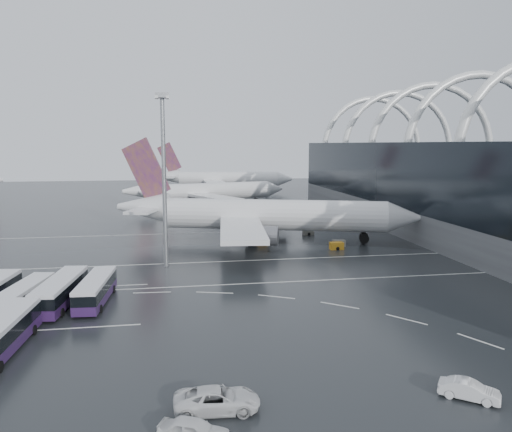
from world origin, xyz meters
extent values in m
plane|color=black|center=(0.00, 0.00, 0.00)|extent=(420.00, 420.00, 0.00)
torus|color=white|center=(58.00, 28.00, 18.00)|extent=(33.80, 1.80, 33.80)
torus|color=white|center=(58.00, 47.00, 18.00)|extent=(33.80, 1.80, 33.80)
torus|color=white|center=(58.00, 66.00, 18.00)|extent=(33.80, 1.80, 33.80)
torus|color=white|center=(58.00, 85.00, 18.00)|extent=(33.80, 1.80, 33.80)
cube|color=silver|center=(0.00, -2.00, 0.01)|extent=(120.00, 0.25, 0.01)
cube|color=silver|center=(0.00, 12.00, 0.01)|extent=(120.00, 0.25, 0.01)
cube|color=silver|center=(0.00, 40.00, 0.01)|extent=(120.00, 0.25, 0.01)
cube|color=silver|center=(-24.00, -16.00, 0.01)|extent=(28.00, 0.25, 0.01)
cube|color=silver|center=(-24.00, 0.00, 0.01)|extent=(28.00, 0.25, 0.01)
cylinder|color=silver|center=(13.86, 27.93, 5.45)|extent=(44.39, 19.41, 6.20)
cone|color=silver|center=(38.17, 20.21, 5.45)|extent=(7.98, 7.85, 6.20)
cone|color=silver|center=(-12.49, 36.30, 6.52)|extent=(12.06, 9.14, 6.20)
cube|color=#4F1A6F|center=(-11.47, 35.98, 14.42)|extent=(10.00, 3.73, 13.13)
cube|color=silver|center=(-10.46, 35.65, 6.52)|extent=(10.40, 19.78, 0.53)
cube|color=silver|center=(5.74, 16.50, 4.81)|extent=(10.06, 27.31, 0.85)
cube|color=silver|center=(13.83, 41.95, 4.81)|extent=(19.70, 26.91, 0.85)
cylinder|color=slate|center=(9.93, 19.09, 2.88)|extent=(6.70, 5.24, 3.63)
cylinder|color=slate|center=(15.75, 37.42, 2.88)|extent=(6.70, 5.24, 3.63)
cube|color=black|center=(9.78, 29.23, 1.18)|extent=(14.29, 10.40, 2.35)
cylinder|color=silver|center=(6.40, 87.87, 4.75)|extent=(37.79, 14.11, 5.40)
cone|color=silver|center=(27.37, 92.96, 4.75)|extent=(6.71, 6.57, 5.40)
cone|color=silver|center=(-16.39, 82.34, 5.68)|extent=(10.33, 7.45, 5.40)
cube|color=#4F1A6F|center=(-15.48, 82.56, 12.58)|extent=(8.86, 2.66, 11.46)
cube|color=silver|center=(-14.58, 82.78, 5.68)|extent=(8.03, 17.29, 0.47)
cube|color=silver|center=(5.52, 75.67, 4.19)|extent=(15.96, 23.82, 0.75)
cube|color=silver|center=(0.03, 98.31, 4.19)|extent=(7.19, 23.47, 0.75)
cylinder|color=slate|center=(7.47, 79.50, 2.52)|extent=(5.73, 4.29, 3.17)
cylinder|color=slate|center=(3.51, 95.80, 2.52)|extent=(5.73, 4.29, 3.17)
cube|color=black|center=(2.77, 86.99, 1.02)|extent=(12.27, 8.43, 2.05)
cylinder|color=silver|center=(16.71, 135.72, 5.31)|extent=(40.87, 13.65, 6.04)
cone|color=silver|center=(39.64, 131.26, 5.31)|extent=(7.28, 7.12, 6.04)
cone|color=silver|center=(-8.25, 140.57, 6.35)|extent=(11.37, 7.91, 6.04)
cube|color=#4F1A6F|center=(-7.23, 140.37, 14.05)|extent=(9.96, 2.53, 12.80)
cube|color=silver|center=(-6.21, 140.17, 6.35)|extent=(8.17, 19.28, 0.52)
cube|color=silver|center=(10.15, 123.74, 4.68)|extent=(7.74, 26.14, 0.83)
cube|color=silver|center=(15.11, 149.28, 4.68)|extent=(16.87, 26.80, 0.83)
cylinder|color=slate|center=(13.91, 126.72, 2.81)|extent=(6.29, 4.57, 3.54)
cylinder|color=slate|center=(17.48, 145.11, 2.81)|extent=(6.29, 4.57, 3.54)
cube|color=black|center=(12.63, 136.51, 1.14)|extent=(13.53, 8.92, 2.29)
cylinder|color=black|center=(-26.43, -3.77, 0.51)|extent=(0.47, 1.06, 1.03)
cube|color=#331645|center=(-23.97, -8.68, 0.85)|extent=(4.68, 12.52, 1.04)
cube|color=black|center=(-23.97, -8.68, 1.98)|extent=(4.70, 12.29, 1.22)
cube|color=silver|center=(-23.97, -8.68, 2.80)|extent=(4.68, 12.52, 0.42)
cylinder|color=black|center=(-23.31, -12.76, 0.47)|extent=(0.48, 0.98, 0.94)
cylinder|color=black|center=(-22.04, -5.03, 0.47)|extent=(0.48, 0.98, 0.94)
cylinder|color=black|center=(-24.63, -4.60, 0.47)|extent=(0.48, 0.98, 0.94)
cube|color=#331645|center=(-20.01, -7.68, 0.94)|extent=(4.43, 13.75, 1.14)
cube|color=black|center=(-20.01, -7.68, 2.18)|extent=(4.47, 13.49, 1.35)
cube|color=silver|center=(-20.01, -7.68, 3.09)|extent=(4.43, 13.75, 0.47)
cylinder|color=black|center=(-19.03, -12.13, 0.52)|extent=(0.47, 1.07, 1.04)
cylinder|color=black|center=(-21.90, -11.82, 0.52)|extent=(0.47, 1.07, 1.04)
cylinder|color=black|center=(-18.11, -3.53, 0.52)|extent=(0.47, 1.07, 1.04)
cylinder|color=black|center=(-20.98, -3.23, 0.52)|extent=(0.47, 1.07, 1.04)
cube|color=#331645|center=(-15.92, -7.22, 0.87)|extent=(3.75, 12.80, 1.07)
cube|color=black|center=(-15.92, -7.22, 2.04)|extent=(3.79, 12.56, 1.26)
cube|color=silver|center=(-15.92, -7.22, 2.89)|extent=(3.75, 12.80, 0.44)
cylinder|color=black|center=(-14.88, -11.35, 0.49)|extent=(0.41, 0.99, 0.97)
cylinder|color=black|center=(-17.57, -11.15, 0.49)|extent=(0.41, 0.99, 0.97)
cylinder|color=black|center=(-14.27, -3.29, 0.49)|extent=(0.41, 0.99, 0.97)
cylinder|color=black|center=(-16.97, -3.09, 0.49)|extent=(0.41, 0.99, 0.97)
cylinder|color=black|center=(-23.69, -17.90, 0.51)|extent=(0.51, 1.07, 1.03)
cube|color=#331645|center=(-22.47, -21.49, 0.94)|extent=(3.97, 13.70, 1.14)
cube|color=black|center=(-22.47, -21.49, 2.18)|extent=(4.01, 13.43, 1.35)
cube|color=silver|center=(-22.47, -21.49, 3.09)|extent=(3.97, 13.70, 0.47)
cylinder|color=black|center=(-20.72, -17.28, 0.52)|extent=(0.44, 1.06, 1.04)
cylinder|color=black|center=(-23.61, -17.08, 0.52)|extent=(0.44, 1.06, 1.04)
imported|color=silver|center=(-3.29, -35.31, 0.89)|extent=(6.52, 3.23, 1.78)
imported|color=silver|center=(-5.16, -39.00, 0.83)|extent=(5.25, 3.73, 1.66)
imported|color=silver|center=(16.14, -36.80, 0.74)|extent=(4.57, 3.96, 1.49)
cylinder|color=gray|center=(-7.46, 10.23, 13.38)|extent=(0.67, 0.67, 26.75)
cube|color=gray|center=(-7.46, 10.23, 27.04)|extent=(2.10, 2.10, 0.76)
cube|color=white|center=(-7.46, 10.23, 26.75)|extent=(1.91, 1.91, 0.38)
cube|color=orange|center=(23.97, 18.26, 0.68)|extent=(2.48, 1.47, 1.35)
cube|color=slate|center=(22.80, 33.85, 0.65)|extent=(2.37, 1.40, 1.29)
cube|color=slate|center=(25.31, 20.81, 0.63)|extent=(2.31, 1.36, 1.26)
cube|color=orange|center=(11.64, 29.37, 0.61)|extent=(2.24, 1.33, 1.22)
camera|label=1|loc=(-6.16, -69.82, 19.62)|focal=35.00mm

